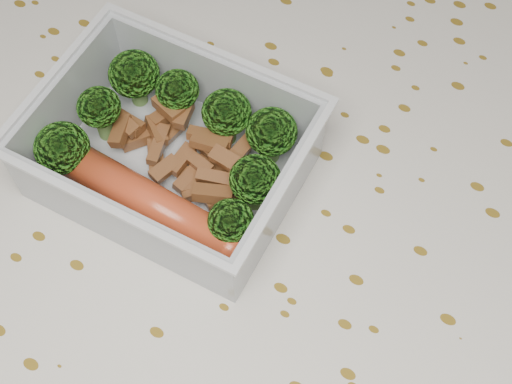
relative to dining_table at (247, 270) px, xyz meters
The scene contains 6 objects.
dining_table is the anchor object (origin of this frame).
tablecloth 0.05m from the dining_table, ahead, with size 1.46×0.96×0.19m.
lunch_container 0.12m from the dining_table, behind, with size 0.17×0.13×0.06m.
broccoli_florets 0.14m from the dining_table, 163.25° to the left, with size 0.15×0.11×0.04m.
meat_pile 0.12m from the dining_table, 164.02° to the left, with size 0.10×0.06×0.03m.
sausage 0.13m from the dining_table, 149.28° to the right, with size 0.15×0.03×0.03m.
Camera 1 is at (0.11, -0.18, 1.16)m, focal length 50.00 mm.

